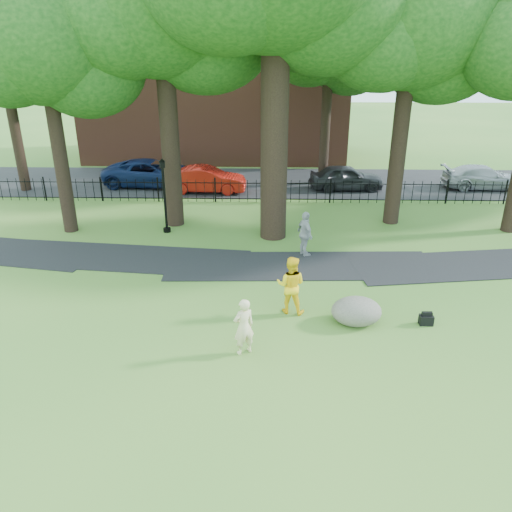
{
  "coord_description": "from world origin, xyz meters",
  "views": [
    {
      "loc": [
        -0.21,
        -13.2,
        7.73
      ],
      "look_at": [
        -0.6,
        2.0,
        1.21
      ],
      "focal_mm": 35.0,
      "sensor_mm": 36.0,
      "label": 1
    }
  ],
  "objects_px": {
    "boulder": "(356,310)",
    "lamppost": "(165,197)",
    "woman": "(244,327)",
    "red_sedan": "(207,180)",
    "man": "(291,285)"
  },
  "relations": [
    {
      "from": "boulder",
      "to": "red_sedan",
      "type": "distance_m",
      "value": 15.3
    },
    {
      "from": "woman",
      "to": "boulder",
      "type": "bearing_deg",
      "value": 177.68
    },
    {
      "from": "woman",
      "to": "boulder",
      "type": "relative_size",
      "value": 1.09
    },
    {
      "from": "boulder",
      "to": "lamppost",
      "type": "distance_m",
      "value": 10.49
    },
    {
      "from": "red_sedan",
      "to": "boulder",
      "type": "bearing_deg",
      "value": -154.94
    },
    {
      "from": "red_sedan",
      "to": "man",
      "type": "bearing_deg",
      "value": -161.22
    },
    {
      "from": "woman",
      "to": "lamppost",
      "type": "distance_m",
      "value": 10.08
    },
    {
      "from": "boulder",
      "to": "lamppost",
      "type": "height_order",
      "value": "lamppost"
    },
    {
      "from": "red_sedan",
      "to": "lamppost",
      "type": "bearing_deg",
      "value": 172.47
    },
    {
      "from": "boulder",
      "to": "woman",
      "type": "bearing_deg",
      "value": -152.83
    },
    {
      "from": "man",
      "to": "red_sedan",
      "type": "xyz_separation_m",
      "value": [
        -4.16,
        13.42,
        -0.21
      ]
    },
    {
      "from": "woman",
      "to": "red_sedan",
      "type": "distance_m",
      "value": 15.96
    },
    {
      "from": "woman",
      "to": "red_sedan",
      "type": "height_order",
      "value": "woman"
    },
    {
      "from": "lamppost",
      "to": "boulder",
      "type": "bearing_deg",
      "value": -69.18
    },
    {
      "from": "man",
      "to": "red_sedan",
      "type": "height_order",
      "value": "man"
    }
  ]
}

